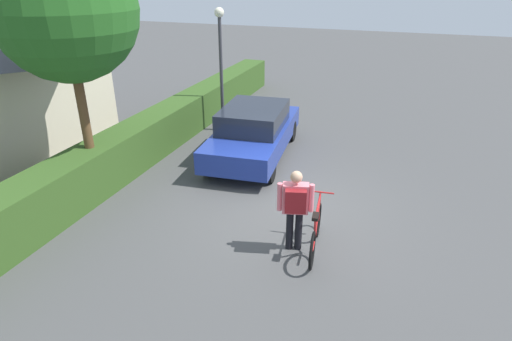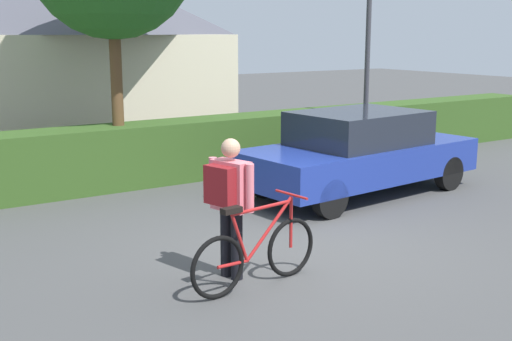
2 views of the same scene
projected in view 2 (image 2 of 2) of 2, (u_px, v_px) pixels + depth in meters
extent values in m
plane|color=#464646|center=(305.00, 242.00, 8.53)|extent=(60.00, 60.00, 0.00)
cube|color=#32521E|center=(162.00, 152.00, 11.92)|extent=(19.67, 0.90, 1.08)
cube|color=beige|center=(76.00, 91.00, 15.56)|extent=(5.94, 5.01, 2.62)
cube|color=navy|center=(359.00, 160.00, 10.97)|extent=(4.33, 2.10, 0.55)
cube|color=#1E232D|center=(359.00, 128.00, 10.84)|extent=(2.20, 1.71, 0.55)
cylinder|color=black|center=(380.00, 160.00, 12.49)|extent=(0.60, 0.23, 0.59)
cylinder|color=black|center=(449.00, 173.00, 11.29)|extent=(0.60, 0.23, 0.59)
cylinder|color=black|center=(263.00, 180.00, 10.76)|extent=(0.60, 0.23, 0.59)
cylinder|color=black|center=(330.00, 199.00, 9.56)|extent=(0.60, 0.23, 0.59)
torus|color=black|center=(291.00, 247.00, 7.27)|extent=(0.67, 0.12, 0.67)
torus|color=black|center=(218.00, 267.00, 6.65)|extent=(0.67, 0.12, 0.67)
cylinder|color=#B21E1E|center=(270.00, 228.00, 7.02)|extent=(0.65, 0.11, 0.62)
cylinder|color=#B21E1E|center=(239.00, 237.00, 6.77)|extent=(0.24, 0.06, 0.57)
cylinder|color=#B21E1E|center=(261.00, 208.00, 6.89)|extent=(0.77, 0.12, 0.05)
cylinder|color=#B21E1E|center=(233.00, 264.00, 6.77)|extent=(0.38, 0.08, 0.05)
cylinder|color=#B21E1E|center=(291.00, 222.00, 7.21)|extent=(0.04, 0.04, 0.57)
cube|color=black|center=(231.00, 210.00, 6.64)|extent=(0.23, 0.12, 0.06)
cylinder|color=#B21E1E|center=(291.00, 195.00, 7.15)|extent=(0.08, 0.50, 0.03)
cylinder|color=black|center=(226.00, 242.00, 7.27)|extent=(0.13, 0.13, 0.77)
cylinder|color=black|center=(237.00, 245.00, 7.17)|extent=(0.13, 0.13, 0.77)
cube|color=#E5727F|center=(231.00, 185.00, 7.08)|extent=(0.31, 0.49, 0.55)
sphere|color=tan|center=(231.00, 148.00, 7.00)|extent=(0.21, 0.21, 0.21)
cylinder|color=#E5727F|center=(213.00, 180.00, 7.26)|extent=(0.09, 0.09, 0.52)
cylinder|color=#E5727F|center=(250.00, 188.00, 6.90)|extent=(0.09, 0.09, 0.52)
cube|color=maroon|center=(221.00, 185.00, 6.96)|extent=(0.25, 0.39, 0.42)
cylinder|color=#38383D|center=(367.00, 82.00, 12.94)|extent=(0.10, 0.10, 3.41)
cylinder|color=brown|center=(117.00, 98.00, 11.32)|extent=(0.20, 0.20, 3.10)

